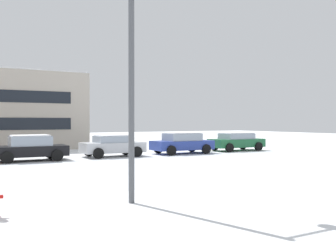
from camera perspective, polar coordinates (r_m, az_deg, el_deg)
street_lamp at (r=10.49m, az=-4.10°, el=9.08°), size 1.69×0.36×6.15m
parked_car_black at (r=22.51m, az=-19.90°, el=-3.07°), size 3.94×2.10×1.44m
parked_car_silver at (r=23.99m, az=-8.27°, el=-2.87°), size 3.82×2.15×1.35m
parked_car_blue at (r=25.97m, az=2.12°, el=-2.52°), size 4.18×2.10×1.44m
parked_car_green at (r=29.04m, az=10.19°, el=-2.25°), size 4.18×2.08×1.36m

